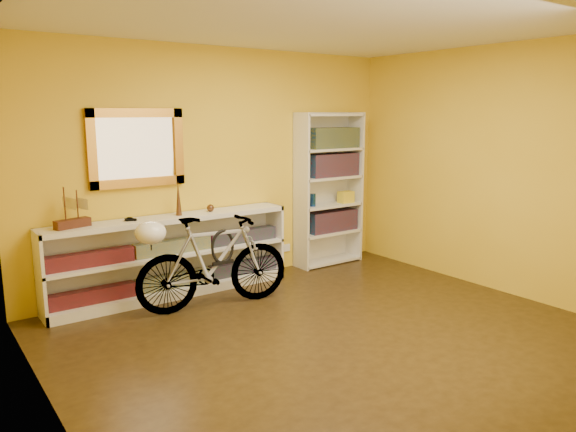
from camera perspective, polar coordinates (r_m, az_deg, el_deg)
floor at (r=4.82m, az=4.97°, el=-12.52°), size 4.50×4.00×0.01m
ceiling at (r=4.48m, az=5.55°, el=19.80°), size 4.50×4.00×0.01m
back_wall at (r=6.12m, az=-7.17°, el=5.09°), size 4.50×0.01×2.60m
left_wall at (r=3.46m, az=-24.33°, el=-0.16°), size 0.01×4.00×2.60m
right_wall at (r=6.17m, az=21.35°, el=4.49°), size 0.01×4.00×2.60m
gilt_mirror at (r=5.67m, az=-15.55°, el=6.88°), size 0.98×0.06×0.78m
wall_socket at (r=6.75m, az=-0.14°, el=-3.34°), size 0.09×0.02×0.09m
console_unit at (r=5.81m, az=-12.03°, el=-4.15°), size 2.60×0.35×0.85m
cd_row_lower at (r=5.86m, az=-11.85°, el=-6.61°), size 2.50×0.13×0.14m
cd_row_upper at (r=5.76m, az=-11.99°, el=-3.14°), size 2.50×0.13×0.14m
model_ship at (r=5.38m, az=-21.76°, el=0.86°), size 0.35×0.20×0.39m
toy_car at (r=5.56m, az=-16.15°, el=-0.50°), size 0.00×0.00×0.00m
bronze_ornament at (r=5.72m, az=-11.41°, el=1.85°), size 0.06×0.06×0.36m
decorative_orb at (r=5.90m, az=-8.13°, el=0.84°), size 0.08×0.08×0.08m
bookcase at (r=6.83m, az=4.31°, el=2.79°), size 0.90×0.30×1.90m
book_row_a at (r=6.93m, az=4.58°, el=-0.50°), size 0.70×0.22×0.26m
book_row_b at (r=6.83m, az=4.67°, el=5.35°), size 0.70×0.22×0.28m
book_row_c at (r=6.81m, az=4.71°, el=8.16°), size 0.70×0.22×0.25m
travel_mug at (r=6.66m, az=2.62°, el=1.68°), size 0.07×0.07×0.16m
red_tin at (r=6.67m, az=2.88°, el=7.77°), size 0.17×0.17×0.17m
yellow_bag at (r=6.98m, az=6.08°, el=2.00°), size 0.19×0.13×0.15m
bicycle at (r=5.38m, az=-7.76°, el=-4.77°), size 0.64×1.62×0.93m
helmet at (r=5.14m, az=-14.20°, el=-1.71°), size 0.29×0.27×0.22m
u_lock at (r=5.38m, az=-6.87°, el=-3.24°), size 0.25×0.03×0.25m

